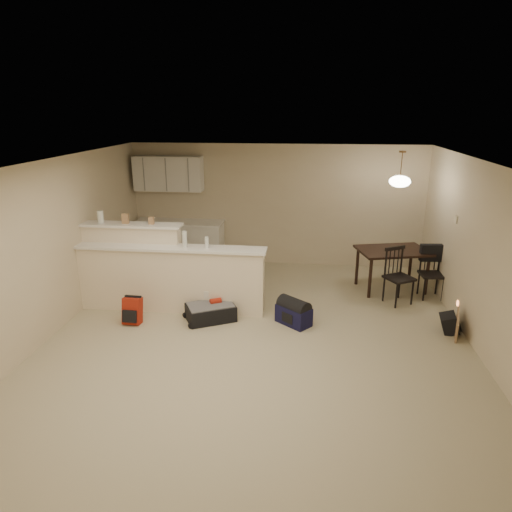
# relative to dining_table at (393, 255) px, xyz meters

# --- Properties ---
(room) EXTENTS (7.00, 7.02, 2.50)m
(room) POSITION_rel_dining_table_xyz_m (-2.20, -2.23, 0.58)
(room) COLOR #B4AA8B
(room) RESTS_ON ground
(breakfast_bar) EXTENTS (3.08, 0.58, 1.39)m
(breakfast_bar) POSITION_rel_dining_table_xyz_m (-3.96, -1.25, -0.06)
(breakfast_bar) COLOR beige
(breakfast_bar) RESTS_ON ground
(upper_cabinets) EXTENTS (1.40, 0.34, 0.70)m
(upper_cabinets) POSITION_rel_dining_table_xyz_m (-4.40, 1.09, 1.23)
(upper_cabinets) COLOR white
(upper_cabinets) RESTS_ON room
(kitchen_counter) EXTENTS (1.80, 0.60, 0.90)m
(kitchen_counter) POSITION_rel_dining_table_xyz_m (-4.20, 0.96, -0.22)
(kitchen_counter) COLOR white
(kitchen_counter) RESTS_ON ground
(thermostat) EXTENTS (0.02, 0.12, 0.12)m
(thermostat) POSITION_rel_dining_table_xyz_m (0.78, -0.68, 0.83)
(thermostat) COLOR beige
(thermostat) RESTS_ON room
(jar) EXTENTS (0.10, 0.10, 0.20)m
(jar) POSITION_rel_dining_table_xyz_m (-4.90, -1.11, 0.82)
(jar) COLOR silver
(jar) RESTS_ON breakfast_bar
(cereal_box) EXTENTS (0.10, 0.07, 0.16)m
(cereal_box) POSITION_rel_dining_table_xyz_m (-4.48, -1.11, 0.80)
(cereal_box) COLOR #A77E56
(cereal_box) RESTS_ON breakfast_bar
(small_box) EXTENTS (0.08, 0.06, 0.12)m
(small_box) POSITION_rel_dining_table_xyz_m (-4.04, -1.11, 0.78)
(small_box) COLOR #A77E56
(small_box) RESTS_ON breakfast_bar
(bottle_a) EXTENTS (0.07, 0.07, 0.26)m
(bottle_a) POSITION_rel_dining_table_xyz_m (-3.45, -1.33, 0.55)
(bottle_a) COLOR silver
(bottle_a) RESTS_ON breakfast_bar
(bottle_b) EXTENTS (0.06, 0.06, 0.18)m
(bottle_b) POSITION_rel_dining_table_xyz_m (-3.10, -1.33, 0.51)
(bottle_b) COLOR silver
(bottle_b) RESTS_ON breakfast_bar
(dining_table) EXTENTS (1.38, 1.09, 0.76)m
(dining_table) POSITION_rel_dining_table_xyz_m (0.00, 0.00, 0.00)
(dining_table) COLOR black
(dining_table) RESTS_ON ground
(pendant_lamp) EXTENTS (0.36, 0.36, 0.62)m
(pendant_lamp) POSITION_rel_dining_table_xyz_m (-0.00, -0.00, 1.32)
(pendant_lamp) COLOR brown
(pendant_lamp) RESTS_ON room
(dining_chair_near) EXTENTS (0.57, 0.56, 0.96)m
(dining_chair_near) POSITION_rel_dining_table_xyz_m (0.02, -0.62, -0.19)
(dining_chair_near) COLOR black
(dining_chair_near) RESTS_ON ground
(dining_chair_far) EXTENTS (0.43, 0.41, 0.90)m
(dining_chair_far) POSITION_rel_dining_table_xyz_m (0.63, -0.31, -0.22)
(dining_chair_far) COLOR black
(dining_chair_far) RESTS_ON ground
(suitcase) EXTENTS (0.86, 0.75, 0.25)m
(suitcase) POSITION_rel_dining_table_xyz_m (-3.01, -1.62, -0.54)
(suitcase) COLOR black
(suitcase) RESTS_ON ground
(red_backpack) EXTENTS (0.28, 0.18, 0.41)m
(red_backpack) POSITION_rel_dining_table_xyz_m (-4.18, -1.87, -0.46)
(red_backpack) COLOR #A82313
(red_backpack) RESTS_ON ground
(navy_duffel) EXTENTS (0.59, 0.56, 0.29)m
(navy_duffel) POSITION_rel_dining_table_xyz_m (-1.71, -1.62, -0.52)
(navy_duffel) COLOR #111137
(navy_duffel) RESTS_ON ground
(black_daypack) EXTENTS (0.26, 0.33, 0.27)m
(black_daypack) POSITION_rel_dining_table_xyz_m (0.60, -1.62, -0.53)
(black_daypack) COLOR black
(black_daypack) RESTS_ON ground
(cardboard_sheet) EXTENTS (0.15, 0.46, 0.36)m
(cardboard_sheet) POSITION_rel_dining_table_xyz_m (0.65, -1.79, -0.49)
(cardboard_sheet) COLOR #A77E56
(cardboard_sheet) RESTS_ON ground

